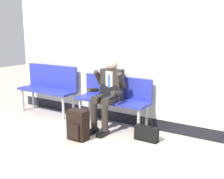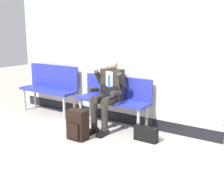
{
  "view_description": "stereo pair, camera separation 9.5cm",
  "coord_description": "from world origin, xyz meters",
  "px_view_note": "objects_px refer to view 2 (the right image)",
  "views": [
    {
      "loc": [
        2.38,
        -3.91,
        1.75
      ],
      "look_at": [
        -0.13,
        0.04,
        0.75
      ],
      "focal_mm": 45.33,
      "sensor_mm": 36.0,
      "label": 1
    },
    {
      "loc": [
        2.46,
        -3.85,
        1.75
      ],
      "look_at": [
        -0.13,
        0.04,
        0.75
      ],
      "focal_mm": 45.33,
      "sensor_mm": 36.0,
      "label": 2
    }
  ],
  "objects_px": {
    "handbag": "(146,133)",
    "bench_empty": "(51,85)",
    "person_seated": "(108,92)",
    "backpack": "(77,125)",
    "bench_with_person": "(114,96)"
  },
  "relations": [
    {
      "from": "bench_empty",
      "to": "person_seated",
      "type": "height_order",
      "value": "person_seated"
    },
    {
      "from": "person_seated",
      "to": "bench_empty",
      "type": "bearing_deg",
      "value": 172.71
    },
    {
      "from": "handbag",
      "to": "bench_empty",
      "type": "bearing_deg",
      "value": 172.06
    },
    {
      "from": "bench_with_person",
      "to": "handbag",
      "type": "relative_size",
      "value": 3.6
    },
    {
      "from": "bench_empty",
      "to": "person_seated",
      "type": "distance_m",
      "value": 1.64
    },
    {
      "from": "handbag",
      "to": "bench_with_person",
      "type": "bearing_deg",
      "value": 157.87
    },
    {
      "from": "backpack",
      "to": "bench_with_person",
      "type": "bearing_deg",
      "value": 80.76
    },
    {
      "from": "person_seated",
      "to": "backpack",
      "type": "relative_size",
      "value": 2.58
    },
    {
      "from": "person_seated",
      "to": "backpack",
      "type": "height_order",
      "value": "person_seated"
    },
    {
      "from": "backpack",
      "to": "handbag",
      "type": "bearing_deg",
      "value": 29.52
    },
    {
      "from": "person_seated",
      "to": "backpack",
      "type": "distance_m",
      "value": 0.82
    },
    {
      "from": "bench_empty",
      "to": "person_seated",
      "type": "bearing_deg",
      "value": -7.29
    },
    {
      "from": "bench_with_person",
      "to": "backpack",
      "type": "height_order",
      "value": "bench_with_person"
    },
    {
      "from": "bench_empty",
      "to": "handbag",
      "type": "distance_m",
      "value": 2.51
    },
    {
      "from": "bench_with_person",
      "to": "bench_empty",
      "type": "xyz_separation_m",
      "value": [
        -1.63,
        0.01,
        0.03
      ]
    }
  ]
}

